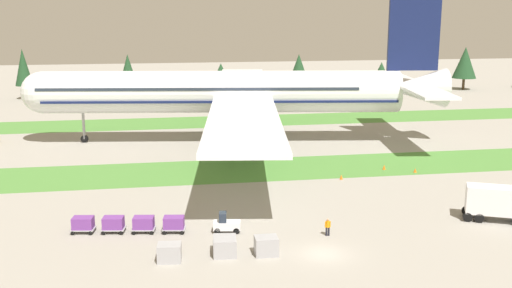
# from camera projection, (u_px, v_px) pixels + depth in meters

# --- Properties ---
(ground_plane) EXTENTS (400.00, 400.00, 0.00)m
(ground_plane) POSITION_uv_depth(u_px,v_px,m) (323.00, 254.00, 53.02)
(ground_plane) COLOR gray
(grass_strip_near) EXTENTS (320.00, 12.18, 0.01)m
(grass_strip_near) POSITION_uv_depth(u_px,v_px,m) (264.00, 169.00, 81.38)
(grass_strip_near) COLOR #4C8438
(grass_strip_near) RESTS_ON ground
(grass_strip_far) EXTENTS (320.00, 12.18, 0.01)m
(grass_strip_far) POSITION_uv_depth(u_px,v_px,m) (231.00, 121.00, 116.40)
(grass_strip_far) COLOR #4C8438
(grass_strip_far) RESTS_ON ground
(airliner) EXTENTS (67.51, 83.31, 22.84)m
(airliner) POSITION_uv_depth(u_px,v_px,m) (235.00, 92.00, 96.57)
(airliner) COLOR white
(airliner) RESTS_ON ground
(baggage_tug) EXTENTS (2.77, 1.68, 1.97)m
(baggage_tug) POSITION_uv_depth(u_px,v_px,m) (226.00, 224.00, 58.15)
(baggage_tug) COLOR silver
(baggage_tug) RESTS_ON ground
(cargo_dolly_lead) EXTENTS (2.40, 1.81, 1.55)m
(cargo_dolly_lead) POSITION_uv_depth(u_px,v_px,m) (174.00, 223.00, 58.07)
(cargo_dolly_lead) COLOR #A3A3A8
(cargo_dolly_lead) RESTS_ON ground
(cargo_dolly_second) EXTENTS (2.40, 1.81, 1.55)m
(cargo_dolly_second) POSITION_uv_depth(u_px,v_px,m) (144.00, 223.00, 58.03)
(cargo_dolly_second) COLOR #A3A3A8
(cargo_dolly_second) RESTS_ON ground
(cargo_dolly_third) EXTENTS (2.40, 1.81, 1.55)m
(cargo_dolly_third) POSITION_uv_depth(u_px,v_px,m) (113.00, 223.00, 58.00)
(cargo_dolly_third) COLOR #A3A3A8
(cargo_dolly_third) RESTS_ON ground
(cargo_dolly_fourth) EXTENTS (2.40, 1.81, 1.55)m
(cargo_dolly_fourth) POSITION_uv_depth(u_px,v_px,m) (83.00, 223.00, 57.96)
(cargo_dolly_fourth) COLOR #A3A3A8
(cargo_dolly_fourth) RESTS_ON ground
(catering_truck) EXTENTS (7.28, 5.02, 3.58)m
(catering_truck) POSITION_uv_depth(u_px,v_px,m) (499.00, 203.00, 60.93)
(catering_truck) COLOR #1E4C8E
(catering_truck) RESTS_ON ground
(ground_crew_marshaller) EXTENTS (0.56, 0.36, 1.74)m
(ground_crew_marshaller) POSITION_uv_depth(u_px,v_px,m) (328.00, 226.00, 57.15)
(ground_crew_marshaller) COLOR black
(ground_crew_marshaller) RESTS_ON ground
(uld_container_0) EXTENTS (2.15, 1.80, 1.53)m
(uld_container_0) POSITION_uv_depth(u_px,v_px,m) (169.00, 253.00, 51.41)
(uld_container_0) COLOR #A3A3A8
(uld_container_0) RESTS_ON ground
(uld_container_1) EXTENTS (2.17, 1.82, 1.51)m
(uld_container_1) POSITION_uv_depth(u_px,v_px,m) (225.00, 244.00, 53.20)
(uld_container_1) COLOR #A3A3A8
(uld_container_1) RESTS_ON ground
(uld_container_2) EXTENTS (2.13, 1.77, 1.56)m
(uld_container_2) POSITION_uv_depth(u_px,v_px,m) (225.00, 248.00, 52.43)
(uld_container_2) COLOR #A3A3A8
(uld_container_2) RESTS_ON ground
(uld_container_3) EXTENTS (2.02, 1.63, 1.63)m
(uld_container_3) POSITION_uv_depth(u_px,v_px,m) (266.00, 246.00, 52.74)
(uld_container_3) COLOR #A3A3A8
(uld_container_3) RESTS_ON ground
(taxiway_marker_0) EXTENTS (0.44, 0.44, 0.65)m
(taxiway_marker_0) POSITION_uv_depth(u_px,v_px,m) (384.00, 167.00, 81.07)
(taxiway_marker_0) COLOR orange
(taxiway_marker_0) RESTS_ON ground
(taxiway_marker_1) EXTENTS (0.44, 0.44, 0.59)m
(taxiway_marker_1) POSITION_uv_depth(u_px,v_px,m) (341.00, 177.00, 76.38)
(taxiway_marker_1) COLOR orange
(taxiway_marker_1) RESTS_ON ground
(taxiway_marker_2) EXTENTS (0.44, 0.44, 0.55)m
(taxiway_marker_2) POSITION_uv_depth(u_px,v_px,m) (415.00, 170.00, 79.66)
(taxiway_marker_2) COLOR orange
(taxiway_marker_2) RESTS_ON ground
(distant_tree_line) EXTENTS (183.65, 10.53, 12.00)m
(distant_tree_line) POSITION_uv_depth(u_px,v_px,m) (238.00, 69.00, 151.94)
(distant_tree_line) COLOR #4C3823
(distant_tree_line) RESTS_ON ground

